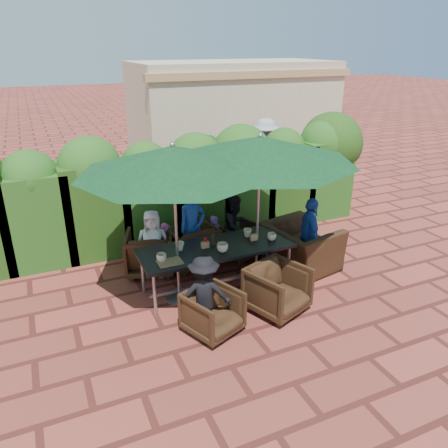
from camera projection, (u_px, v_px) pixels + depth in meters
name	position (u px, v px, depth m)	size (l,w,h in m)	color
ground	(219.00, 292.00, 7.00)	(80.00, 80.00, 0.00)	brown
dining_table	(217.00, 251.00, 6.86)	(2.44, 0.90, 0.75)	black
umbrella_left	(173.00, 160.00, 5.99)	(2.75, 2.75, 2.46)	gray
umbrella_right	(260.00, 149.00, 6.58)	(2.98, 2.98, 2.46)	gray
chair_far_left	(150.00, 251.00, 7.47)	(0.79, 0.74, 0.81)	black
chair_far_mid	(191.00, 244.00, 7.72)	(0.81, 0.76, 0.83)	black
chair_far_right	(240.00, 239.00, 8.05)	(0.69, 0.64, 0.71)	black
chair_near_left	(213.00, 310.00, 5.92)	(0.67, 0.62, 0.69)	black
chair_near_right	(278.00, 287.00, 6.38)	(0.76, 0.72, 0.79)	black
chair_end_right	(301.00, 240.00, 7.61)	(1.19, 0.78, 1.04)	black
adult_far_left	(153.00, 243.00, 7.32)	(0.58, 0.34, 1.17)	silver
adult_far_mid	(192.00, 228.00, 7.61)	(0.51, 0.42, 1.42)	#1F4AA9
adult_far_right	(236.00, 226.00, 8.02)	(0.56, 0.34, 1.18)	black
adult_near_left	(204.00, 294.00, 5.87)	(0.73, 0.33, 1.14)	black
adult_end_right	(310.00, 235.00, 7.46)	(0.77, 0.39, 1.32)	#1F4AA9
child_left	(167.00, 246.00, 7.63)	(0.30, 0.24, 0.83)	#DA4D99
child_right	(215.00, 238.00, 7.92)	(0.30, 0.25, 0.85)	#78479A
pedestrian_a	(209.00, 169.00, 10.71)	(1.57, 0.56, 1.68)	green
pedestrian_b	(242.00, 159.00, 11.42)	(0.84, 0.52, 1.76)	#DA4D99
pedestrian_c	(265.00, 156.00, 11.46)	(1.23, 0.56, 1.92)	#9A99A2
cup_a	(161.00, 258.00, 6.35)	(0.15, 0.15, 0.12)	beige
cup_b	(180.00, 246.00, 6.69)	(0.14, 0.14, 0.13)	beige
cup_c	(222.00, 247.00, 6.64)	(0.18, 0.18, 0.14)	beige
cup_d	(247.00, 233.00, 7.16)	(0.14, 0.14, 0.13)	beige
cup_e	(272.00, 237.00, 7.04)	(0.15, 0.15, 0.12)	beige
ketchup_bottle	(205.00, 243.00, 6.76)	(0.04, 0.04, 0.17)	#B20C0A
sauce_bottle	(213.00, 240.00, 6.87)	(0.04, 0.04, 0.17)	#4C230C
serving_tray	(170.00, 262.00, 6.32)	(0.35, 0.25, 0.02)	olive
number_block_left	(205.00, 245.00, 6.77)	(0.12, 0.06, 0.10)	tan
number_block_right	(254.00, 237.00, 7.03)	(0.12, 0.06, 0.10)	tan
hedge_wall	(159.00, 180.00, 8.37)	(9.10, 1.60, 2.42)	#19340E
building	(233.00, 115.00, 13.59)	(6.20, 3.08, 3.20)	beige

